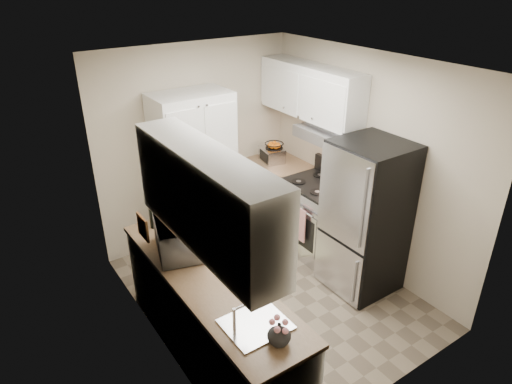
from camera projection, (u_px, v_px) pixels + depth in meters
ground at (271, 292)px, 5.08m from camera, size 3.20×3.20×0.00m
room_shell at (273, 158)px, 4.34m from camera, size 2.64×3.24×2.52m
pantry_cabinet at (195, 175)px, 5.50m from camera, size 0.90×0.55×2.00m
base_cabinet_left at (210, 319)px, 4.06m from camera, size 0.60×2.30×0.88m
countertop_left at (208, 277)px, 3.86m from camera, size 0.63×2.33×0.04m
base_cabinet_right at (279, 195)px, 6.26m from camera, size 0.60×0.80×0.88m
countertop_right at (280, 164)px, 6.05m from camera, size 0.63×0.83×0.04m
electric_range at (317, 216)px, 5.64m from camera, size 0.71×0.78×1.13m
refrigerator at (366, 218)px, 4.87m from camera, size 0.70×0.72×1.70m
microwave at (179, 236)px, 4.11m from camera, size 0.54×0.66×0.32m
wine_bottle at (153, 214)px, 4.49m from camera, size 0.07×0.07×0.29m
flower_vase at (279, 334)px, 3.12m from camera, size 0.20×0.20×0.17m
cutting_board at (160, 209)px, 4.62m from camera, size 0.09×0.20×0.26m
toaster_oven at (272, 155)px, 6.04m from camera, size 0.31×0.37×0.19m
fruit_basket at (274, 144)px, 5.98m from camera, size 0.29×0.29×0.10m
kitchen_mat at (251, 260)px, 5.62m from camera, size 0.87×1.04×0.01m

